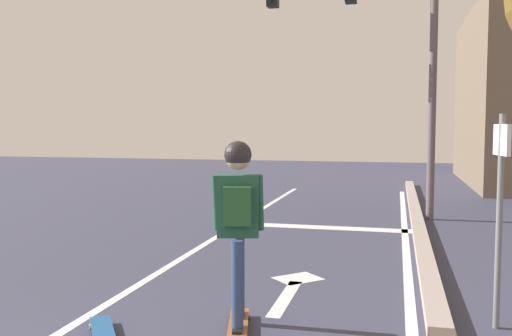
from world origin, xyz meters
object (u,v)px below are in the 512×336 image
object	(u,v)px
skater	(238,207)
traffic_signal_mast	(368,30)
skateboard	(238,324)
street_sign_post	(500,189)
spare_skateboard	(103,330)

from	to	relation	value
skater	traffic_signal_mast	xyz separation A→B (m)	(0.81, 7.22, 2.81)
skateboard	traffic_signal_mast	world-z (taller)	traffic_signal_mast
skateboard	traffic_signal_mast	distance (m)	8.26
street_sign_post	traffic_signal_mast	bearing A→B (deg)	103.98
skater	traffic_signal_mast	distance (m)	7.79
skateboard	street_sign_post	world-z (taller)	street_sign_post
traffic_signal_mast	skater	bearing A→B (deg)	-96.38
skateboard	traffic_signal_mast	xyz separation A→B (m)	(0.81, 7.21, 3.95)
skateboard	skater	distance (m)	1.15
traffic_signal_mast	street_sign_post	size ratio (longest dim) A/B	2.70
traffic_signal_mast	street_sign_post	bearing A→B (deg)	-76.02
skater	street_sign_post	distance (m)	2.54
skateboard	street_sign_post	size ratio (longest dim) A/B	0.42
skater	traffic_signal_mast	size ratio (longest dim) A/B	0.31
spare_skateboard	traffic_signal_mast	size ratio (longest dim) A/B	0.13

